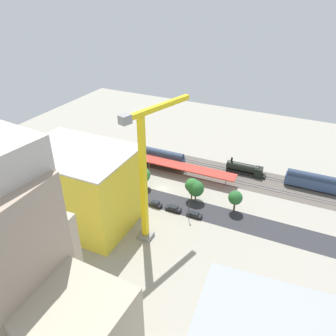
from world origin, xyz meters
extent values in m
plane|color=#9E998C|center=(0.00, 0.00, 0.00)|extent=(175.59, 175.59, 0.00)
cube|color=#5B544C|center=(0.00, -18.56, 0.00)|extent=(110.00, 17.02, 0.01)
cube|color=#2D2D33|center=(0.00, 5.85, 0.00)|extent=(109.89, 11.05, 0.01)
cube|color=#9E9EA8|center=(0.00, -22.76, 0.18)|extent=(109.72, 2.18, 0.12)
cube|color=#9E9EA8|center=(0.00, -21.32, 0.18)|extent=(109.72, 2.18, 0.12)
cube|color=#9E9EA8|center=(0.00, -15.79, 0.18)|extent=(109.72, 2.18, 0.12)
cube|color=#9E9EA8|center=(0.00, -14.35, 0.18)|extent=(109.72, 2.18, 0.12)
cube|color=#B73328|center=(10.74, -10.65, 3.81)|extent=(65.14, 6.30, 0.37)
cylinder|color=slate|center=(-18.53, -11.20, 1.81)|extent=(0.30, 0.30, 3.62)
cylinder|color=slate|center=(-3.90, -10.93, 1.81)|extent=(0.30, 0.30, 3.62)
cylinder|color=slate|center=(10.74, -10.65, 1.81)|extent=(0.30, 0.30, 3.62)
cylinder|color=slate|center=(25.37, -10.38, 1.81)|extent=(0.30, 0.30, 3.62)
cylinder|color=slate|center=(40.01, -10.11, 1.81)|extent=(0.30, 0.30, 3.62)
cube|color=black|center=(-22.68, -22.04, 0.50)|extent=(14.05, 2.93, 1.00)
cylinder|color=black|center=(-21.40, -22.02, 2.48)|extent=(11.49, 3.18, 2.97)
cube|color=black|center=(-27.11, -22.12, 1.73)|extent=(2.63, 3.21, 3.46)
cylinder|color=black|center=(-17.18, -21.94, 4.67)|extent=(0.70, 0.70, 1.40)
cube|color=black|center=(-46.05, -22.04, 0.30)|extent=(17.80, 2.84, 0.60)
cube|color=#384C72|center=(-46.05, -22.04, 2.30)|extent=(19.78, 3.51, 3.41)
cylinder|color=#273550|center=(-46.05, -22.04, 4.26)|extent=(18.99, 3.49, 3.14)
cube|color=black|center=(7.00, -15.07, 0.30)|extent=(14.82, 2.71, 0.60)
cube|color=#384C72|center=(7.00, -15.07, 2.46)|extent=(16.48, 3.35, 3.73)
cylinder|color=#273550|center=(7.00, -15.07, 4.58)|extent=(15.82, 3.34, 3.04)
cube|color=black|center=(-15.25, 9.06, 0.15)|extent=(3.84, 1.70, 0.30)
cube|color=black|center=(-15.25, 9.06, 0.66)|extent=(4.57, 1.77, 0.72)
cube|color=#1E2328|center=(-15.25, 9.06, 1.28)|extent=(2.56, 1.56, 0.51)
cube|color=black|center=(-8.44, 9.12, 0.15)|extent=(4.07, 1.81, 0.30)
cube|color=black|center=(-8.44, 9.12, 0.72)|extent=(4.84, 1.91, 0.84)
cube|color=#1E2328|center=(-8.44, 9.12, 1.41)|extent=(2.73, 1.63, 0.54)
cube|color=black|center=(-2.56, 9.58, 0.15)|extent=(3.41, 1.72, 0.30)
cube|color=black|center=(-2.56, 9.58, 0.72)|extent=(4.06, 1.80, 0.84)
cube|color=#1E2328|center=(-2.56, 9.58, 1.49)|extent=(2.28, 1.55, 0.70)
cube|color=black|center=(3.70, 9.86, 0.15)|extent=(3.68, 1.83, 0.30)
cube|color=black|center=(3.70, 9.86, 0.67)|extent=(4.37, 1.92, 0.74)
cube|color=#1E2328|center=(3.70, 9.86, 1.37)|extent=(2.46, 1.66, 0.65)
cube|color=black|center=(10.36, 9.23, 0.15)|extent=(3.97, 1.76, 0.30)
cube|color=silver|center=(10.36, 9.23, 0.70)|extent=(4.73, 1.84, 0.80)
cube|color=#1E2328|center=(10.36, 9.23, 1.38)|extent=(2.65, 1.61, 0.56)
cube|color=black|center=(16.81, 8.58, 0.15)|extent=(3.74, 1.93, 0.30)
cube|color=silver|center=(16.81, 8.58, 0.69)|extent=(4.44, 2.03, 0.78)
cube|color=#1E2328|center=(16.81, 8.58, 1.39)|extent=(2.51, 1.74, 0.63)
cube|color=yellow|center=(13.29, 23.64, 10.91)|extent=(29.40, 21.65, 21.82)
cube|color=#B7B2A8|center=(13.29, 23.64, 22.02)|extent=(30.01, 22.26, 0.40)
cube|color=gray|center=(-6.69, 23.09, 0.60)|extent=(3.60, 3.60, 1.20)
cube|color=yellow|center=(-6.69, 23.09, 17.47)|extent=(1.40, 1.40, 34.94)
cube|color=yellow|center=(-8.56, 16.76, 35.54)|extent=(6.60, 18.75, 1.20)
cube|color=gray|center=(-5.41, 27.40, 35.54)|extent=(2.60, 2.87, 2.00)
cube|color=black|center=(12.09, 6.68, 0.25)|extent=(9.95, 2.21, 0.50)
cube|color=white|center=(11.06, 6.67, 1.92)|extent=(7.90, 2.44, 2.83)
cube|color=silver|center=(16.03, 6.71, 1.69)|extent=(2.07, 2.40, 2.37)
cylinder|color=brown|center=(13.10, 1.48, 1.28)|extent=(0.58, 0.58, 2.57)
sphere|color=#28662D|center=(13.10, 1.48, 4.56)|extent=(5.69, 5.69, 5.69)
cylinder|color=brown|center=(6.54, 1.63, 1.36)|extent=(0.56, 0.56, 2.71)
sphere|color=#38843D|center=(6.54, 1.63, 4.64)|extent=(5.52, 5.52, 5.52)
cylinder|color=brown|center=(-11.05, 1.01, 1.83)|extent=(0.41, 0.41, 3.65)
sphere|color=#2D7233|center=(-11.05, 1.01, 5.21)|extent=(4.45, 4.45, 4.45)
cylinder|color=brown|center=(-25.03, 1.18, 1.69)|extent=(0.56, 0.56, 3.38)
sphere|color=#28662D|center=(-25.03, 1.18, 4.87)|extent=(4.27, 4.27, 4.27)
cylinder|color=brown|center=(22.79, 1.02, 1.80)|extent=(0.59, 0.59, 3.60)
sphere|color=#28662D|center=(22.79, 1.02, 5.20)|extent=(4.59, 4.59, 4.59)
cylinder|color=brown|center=(-12.42, 1.06, 1.31)|extent=(0.44, 0.44, 2.62)
sphere|color=#28662D|center=(-12.42, 1.06, 4.42)|extent=(5.12, 5.12, 5.12)
cylinder|color=#333333|center=(-13.93, 10.39, 3.00)|extent=(0.16, 0.16, 6.00)
cube|color=black|center=(-13.93, 10.39, 6.45)|extent=(0.36, 0.36, 0.90)
sphere|color=green|center=(-13.71, 10.39, 6.45)|extent=(0.20, 0.20, 0.20)
cube|color=#B7A88E|center=(-3.40, 61.44, 14.31)|extent=(17.09, 21.15, 28.62)
camera|label=1|loc=(-42.17, 82.45, 61.44)|focal=35.39mm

